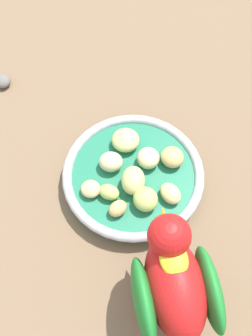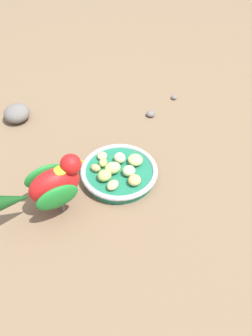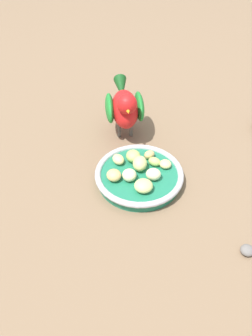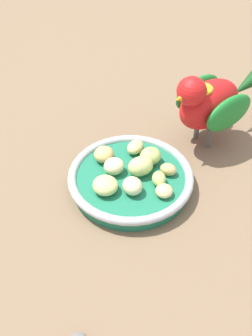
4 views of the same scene
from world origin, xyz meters
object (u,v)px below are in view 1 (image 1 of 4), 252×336
object	(u,v)px
apple_piece_6	(147,200)
parrot	(176,290)
pebble_1	(2,81)
apple_piece_2	(148,158)
apple_piece_8	(125,140)
apple_piece_9	(172,157)
apple_piece_0	(133,180)
apple_piece_1	(118,208)
apple_piece_3	(91,189)
feeding_bowl	(133,178)
apple_piece_5	(170,193)
apple_piece_7	(109,192)
apple_piece_4	(111,162)

from	to	relation	value
apple_piece_6	parrot	distance (m)	0.13
pebble_1	apple_piece_2	bearing A→B (deg)	78.03
apple_piece_8	apple_piece_9	bearing A→B (deg)	89.42
apple_piece_2	parrot	distance (m)	0.19
apple_piece_0	apple_piece_1	size ratio (longest dim) A/B	1.56
apple_piece_0	apple_piece_3	world-z (taller)	apple_piece_0
feeding_bowl	apple_piece_9	world-z (taller)	apple_piece_9
apple_piece_6	pebble_1	size ratio (longest dim) A/B	1.36
apple_piece_5	apple_piece_7	distance (m)	0.08
apple_piece_1	apple_piece_9	size ratio (longest dim) A/B	0.79
apple_piece_3	apple_piece_6	size ratio (longest dim) A/B	0.77
apple_piece_0	apple_piece_1	xyz separation A→B (m)	(0.04, -0.00, -0.01)
apple_piece_2	apple_piece_6	size ratio (longest dim) A/B	0.93
apple_piece_7	pebble_1	size ratio (longest dim) A/B	1.12
apple_piece_0	apple_piece_2	world-z (taller)	apple_piece_0
apple_piece_2	apple_piece_4	size ratio (longest dim) A/B	0.98
pebble_1	apple_piece_6	bearing A→B (deg)	68.18
apple_piece_2	apple_piece_3	world-z (taller)	apple_piece_2
apple_piece_1	apple_piece_7	world-z (taller)	same
apple_piece_2	parrot	bearing A→B (deg)	29.48
apple_piece_8	pebble_1	size ratio (longest dim) A/B	1.54
pebble_1	apple_piece_0	bearing A→B (deg)	69.62
apple_piece_5	apple_piece_4	bearing A→B (deg)	-97.64
feeding_bowl	apple_piece_9	bearing A→B (deg)	134.56
apple_piece_9	apple_piece_0	bearing A→B (deg)	-32.87
apple_piece_5	apple_piece_8	world-z (taller)	apple_piece_8
apple_piece_0	feeding_bowl	bearing A→B (deg)	-156.60
apple_piece_0	apple_piece_9	distance (m)	0.06
feeding_bowl	apple_piece_9	distance (m)	0.06
apple_piece_2	apple_piece_9	xyz separation A→B (m)	(-0.01, 0.03, -0.00)
apple_piece_4	pebble_1	size ratio (longest dim) A/B	1.28
apple_piece_2	apple_piece_9	distance (m)	0.03
apple_piece_1	apple_piece_7	distance (m)	0.02
apple_piece_7	apple_piece_8	distance (m)	0.08
apple_piece_0	apple_piece_9	xyz separation A→B (m)	(-0.05, 0.03, -0.00)
apple_piece_6	apple_piece_4	bearing A→B (deg)	-117.28
apple_piece_5	apple_piece_8	size ratio (longest dim) A/B	0.83
apple_piece_9	pebble_1	bearing A→B (deg)	-98.12
apple_piece_2	apple_piece_1	bearing A→B (deg)	-6.88
feeding_bowl	pebble_1	world-z (taller)	feeding_bowl
apple_piece_4	apple_piece_9	distance (m)	0.08
apple_piece_3	apple_piece_4	distance (m)	0.04
apple_piece_3	apple_piece_7	bearing A→B (deg)	100.49
pebble_1	apple_piece_5	bearing A→B (deg)	73.33
apple_piece_5	apple_piece_7	xyz separation A→B (m)	(0.03, -0.07, -0.00)
feeding_bowl	apple_piece_1	size ratio (longest dim) A/B	7.51
feeding_bowl	apple_piece_2	size ratio (longest dim) A/B	6.09
feeding_bowl	apple_piece_0	distance (m)	0.03
apple_piece_1	parrot	size ratio (longest dim) A/B	0.14
apple_piece_1	pebble_1	distance (m)	0.28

